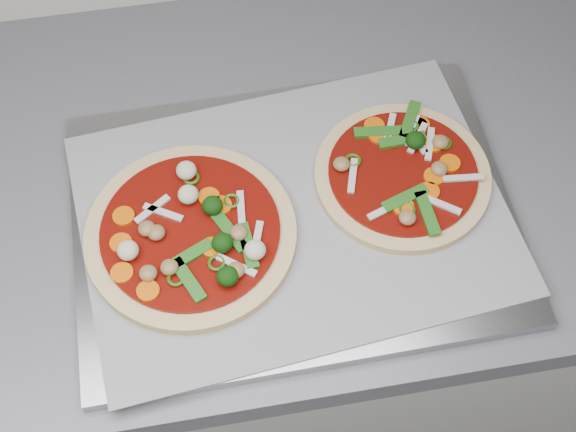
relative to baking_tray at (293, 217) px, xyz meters
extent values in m
cube|color=#B1B0AE|center=(-0.38, 0.08, -0.48)|extent=(3.60, 0.60, 0.86)
cube|color=gray|center=(0.00, 0.00, 0.00)|extent=(0.51, 0.38, 0.02)
cube|color=gray|center=(0.00, 0.00, 0.01)|extent=(0.52, 0.40, 0.00)
cylinder|color=#E5C27E|center=(-0.12, -0.01, 0.02)|extent=(0.31, 0.31, 0.01)
cylinder|color=#6A0B07|center=(-0.12, -0.01, 0.03)|extent=(0.26, 0.26, 0.00)
cube|color=#316F21|center=(-0.06, -0.05, 0.03)|extent=(0.02, 0.06, 0.00)
cube|color=#316F21|center=(-0.12, -0.05, 0.03)|extent=(0.06, 0.04, 0.00)
ellipsoid|color=olive|center=(-0.07, -0.03, 0.03)|extent=(0.03, 0.03, 0.01)
ellipsoid|color=olive|center=(-0.08, -0.08, 0.03)|extent=(0.02, 0.02, 0.01)
cube|color=beige|center=(-0.05, -0.04, 0.03)|extent=(0.02, 0.05, 0.00)
ellipsoid|color=olive|center=(-0.16, -0.01, 0.03)|extent=(0.03, 0.03, 0.01)
cylinder|color=#EB6100|center=(-0.19, 0.02, 0.03)|extent=(0.03, 0.03, 0.00)
ellipsoid|color=beige|center=(-0.19, -0.03, 0.04)|extent=(0.03, 0.03, 0.02)
ellipsoid|color=olive|center=(-0.17, -0.06, 0.03)|extent=(0.03, 0.03, 0.01)
ellipsoid|color=beige|center=(-0.11, 0.06, 0.04)|extent=(0.03, 0.03, 0.02)
torus|color=#274A0B|center=(-0.14, -0.07, 0.03)|extent=(0.03, 0.03, 0.00)
ellipsoid|color=olive|center=(-0.17, -0.01, 0.03)|extent=(0.02, 0.02, 0.01)
cube|color=#316F21|center=(-0.13, -0.08, 0.03)|extent=(0.04, 0.06, 0.00)
cylinder|color=#EB6100|center=(-0.20, -0.02, 0.03)|extent=(0.03, 0.03, 0.00)
torus|color=#274A0B|center=(-0.10, -0.06, 0.03)|extent=(0.02, 0.02, 0.00)
torus|color=#274A0B|center=(-0.11, 0.05, 0.03)|extent=(0.03, 0.03, 0.00)
cube|color=beige|center=(-0.15, 0.01, 0.03)|extent=(0.05, 0.03, 0.00)
cube|color=#316F21|center=(-0.08, -0.02, 0.03)|extent=(0.04, 0.06, 0.00)
cylinder|color=#EB6100|center=(-0.10, -0.04, 0.03)|extent=(0.03, 0.03, 0.00)
torus|color=#274A0B|center=(-0.07, 0.02, 0.03)|extent=(0.02, 0.02, 0.00)
cube|color=beige|center=(-0.16, 0.02, 0.03)|extent=(0.04, 0.03, 0.00)
cube|color=beige|center=(-0.06, 0.00, 0.03)|extent=(0.01, 0.05, 0.00)
cylinder|color=#EB6100|center=(-0.20, -0.06, 0.03)|extent=(0.03, 0.03, 0.00)
ellipsoid|color=olive|center=(-0.15, -0.06, 0.03)|extent=(0.03, 0.03, 0.01)
ellipsoid|color=beige|center=(-0.12, 0.03, 0.04)|extent=(0.03, 0.03, 0.02)
cylinder|color=#EB6100|center=(-0.09, 0.03, 0.03)|extent=(0.03, 0.03, 0.00)
ellipsoid|color=#0E3909|center=(-0.09, -0.04, 0.04)|extent=(0.03, 0.03, 0.02)
cube|color=beige|center=(-0.07, -0.07, 0.03)|extent=(0.04, 0.04, 0.00)
cylinder|color=#EB6100|center=(-0.17, -0.08, 0.03)|extent=(0.03, 0.03, 0.00)
cylinder|color=#EB6100|center=(-0.08, 0.01, 0.03)|extent=(0.04, 0.04, 0.00)
ellipsoid|color=#0E3909|center=(-0.09, -0.08, 0.04)|extent=(0.03, 0.03, 0.02)
ellipsoid|color=#0E3909|center=(-0.09, 0.01, 0.04)|extent=(0.03, 0.03, 0.02)
ellipsoid|color=beige|center=(-0.05, -0.06, 0.04)|extent=(0.03, 0.03, 0.02)
cylinder|color=#E5C27E|center=(0.14, 0.02, 0.02)|extent=(0.28, 0.28, 0.01)
cylinder|color=#6A0B07|center=(0.14, 0.02, 0.02)|extent=(0.23, 0.23, 0.00)
cube|color=beige|center=(0.10, -0.02, 0.03)|extent=(0.05, 0.02, 0.00)
ellipsoid|color=#0E3909|center=(0.16, 0.06, 0.04)|extent=(0.03, 0.03, 0.02)
cube|color=#316F21|center=(0.16, 0.10, 0.03)|extent=(0.04, 0.06, 0.00)
cube|color=#316F21|center=(0.12, 0.08, 0.03)|extent=(0.06, 0.02, 0.00)
ellipsoid|color=olive|center=(0.18, 0.02, 0.03)|extent=(0.02, 0.02, 0.01)
cylinder|color=#EB6100|center=(0.12, 0.09, 0.03)|extent=(0.03, 0.03, 0.00)
ellipsoid|color=olive|center=(0.19, 0.05, 0.03)|extent=(0.03, 0.03, 0.01)
ellipsoid|color=olive|center=(0.12, -0.04, 0.03)|extent=(0.02, 0.02, 0.01)
torus|color=#274A0B|center=(0.13, -0.03, 0.03)|extent=(0.03, 0.03, 0.00)
cylinder|color=#EB6100|center=(0.17, 0.09, 0.03)|extent=(0.03, 0.03, 0.00)
cube|color=beige|center=(0.13, 0.09, 0.03)|extent=(0.03, 0.05, 0.00)
cube|color=beige|center=(0.17, -0.03, 0.03)|extent=(0.04, 0.04, 0.00)
cylinder|color=#EB6100|center=(0.17, 0.09, 0.03)|extent=(0.03, 0.03, 0.00)
cylinder|color=#EB6100|center=(0.18, 0.06, 0.03)|extent=(0.03, 0.03, 0.00)
cube|color=#316F21|center=(0.14, 0.07, 0.03)|extent=(0.06, 0.02, 0.00)
torus|color=#274A0B|center=(0.08, 0.05, 0.03)|extent=(0.02, 0.02, 0.00)
cube|color=beige|center=(0.16, 0.07, 0.03)|extent=(0.02, 0.05, 0.00)
cylinder|color=#EB6100|center=(0.19, 0.03, 0.03)|extent=(0.03, 0.03, 0.00)
cube|color=beige|center=(0.18, 0.06, 0.03)|extent=(0.02, 0.05, 0.00)
torus|color=#274A0B|center=(0.16, 0.09, 0.03)|extent=(0.02, 0.02, 0.00)
cylinder|color=#EB6100|center=(0.16, -0.01, 0.03)|extent=(0.03, 0.03, 0.00)
cube|color=beige|center=(0.07, 0.03, 0.03)|extent=(0.02, 0.05, 0.00)
torus|color=#274A0B|center=(0.19, 0.06, 0.03)|extent=(0.03, 0.03, 0.00)
torus|color=#274A0B|center=(0.13, 0.07, 0.03)|extent=(0.03, 0.03, 0.00)
cube|color=beige|center=(0.20, 0.00, 0.03)|extent=(0.05, 0.01, 0.00)
cube|color=#316F21|center=(0.13, -0.01, 0.03)|extent=(0.06, 0.03, 0.00)
cylinder|color=#EB6100|center=(0.12, 0.08, 0.03)|extent=(0.03, 0.03, 0.00)
cube|color=beige|center=(0.16, 0.08, 0.03)|extent=(0.03, 0.04, 0.00)
cube|color=#316F21|center=(0.15, -0.04, 0.03)|extent=(0.02, 0.06, 0.00)
cylinder|color=#EB6100|center=(0.12, -0.02, 0.03)|extent=(0.04, 0.04, 0.00)
cylinder|color=#EB6100|center=(0.17, 0.01, 0.03)|extent=(0.03, 0.03, 0.00)
ellipsoid|color=olive|center=(0.06, 0.04, 0.03)|extent=(0.03, 0.03, 0.01)
cube|color=beige|center=(0.16, 0.07, 0.03)|extent=(0.04, 0.04, 0.00)
camera|label=1|loc=(-0.09, -0.47, 0.80)|focal=50.00mm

